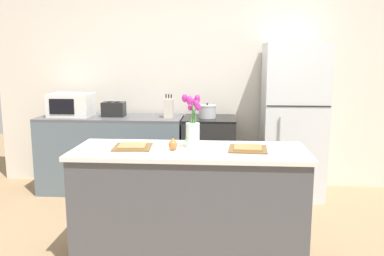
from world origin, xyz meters
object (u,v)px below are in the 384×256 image
(plate_setting_right, at_px, (248,148))
(stove_range, at_px, (209,156))
(plate_setting_left, at_px, (133,146))
(knife_block, at_px, (169,108))
(pear_figurine, at_px, (173,144))
(toaster, at_px, (114,109))
(flower_vase, at_px, (193,127))
(microwave, at_px, (71,105))
(cooking_pot, at_px, (207,111))
(refrigerator, at_px, (293,121))

(plate_setting_right, bearing_deg, stove_range, 102.31)
(plate_setting_left, xyz_separation_m, knife_block, (0.08, 1.56, 0.11))
(knife_block, bearing_deg, pear_figurine, -81.38)
(plate_setting_left, distance_m, toaster, 1.71)
(flower_vase, bearing_deg, plate_setting_right, -3.73)
(pear_figurine, xyz_separation_m, plate_setting_left, (-0.32, 0.06, -0.03))
(plate_setting_right, height_order, microwave, microwave)
(pear_figurine, bearing_deg, plate_setting_left, 169.69)
(cooking_pot, bearing_deg, pear_figurine, -96.91)
(plate_setting_right, bearing_deg, flower_vase, 176.27)
(flower_vase, bearing_deg, cooking_pot, 87.99)
(plate_setting_left, bearing_deg, toaster, 109.87)
(toaster, distance_m, cooking_pot, 1.10)
(refrigerator, relative_size, plate_setting_right, 5.65)
(pear_figurine, xyz_separation_m, toaster, (-0.90, 1.66, 0.05))
(pear_figurine, xyz_separation_m, knife_block, (-0.25, 1.62, 0.07))
(plate_setting_left, relative_size, plate_setting_right, 1.00)
(stove_range, height_order, microwave, microwave)
(plate_setting_right, xyz_separation_m, toaster, (-1.47, 1.60, 0.08))
(flower_vase, xyz_separation_m, plate_setting_right, (0.43, -0.03, -0.16))
(pear_figurine, bearing_deg, stove_range, 82.31)
(refrigerator, xyz_separation_m, flower_vase, (-1.03, -1.56, 0.19))
(pear_figurine, bearing_deg, flower_vase, 31.09)
(microwave, bearing_deg, plate_setting_right, -38.77)
(stove_range, bearing_deg, plate_setting_left, -108.98)
(refrigerator, relative_size, knife_block, 6.47)
(knife_block, bearing_deg, plate_setting_left, -92.86)
(stove_range, height_order, flower_vase, flower_vase)
(plate_setting_left, relative_size, microwave, 0.64)
(pear_figurine, distance_m, cooking_pot, 1.65)
(refrigerator, distance_m, plate_setting_left, 2.18)
(toaster, bearing_deg, plate_setting_left, -70.13)
(plate_setting_left, distance_m, plate_setting_right, 0.89)
(stove_range, distance_m, microwave, 1.73)
(pear_figurine, bearing_deg, cooking_pot, 83.09)
(flower_vase, xyz_separation_m, plate_setting_left, (-0.47, -0.03, -0.16))
(pear_figurine, bearing_deg, refrigerator, 54.59)
(refrigerator, height_order, plate_setting_left, refrigerator)
(refrigerator, distance_m, cooking_pot, 0.98)
(flower_vase, height_order, plate_setting_left, flower_vase)
(plate_setting_left, distance_m, knife_block, 1.57)
(plate_setting_left, bearing_deg, refrigerator, 46.74)
(pear_figurine, distance_m, toaster, 1.89)
(cooking_pot, bearing_deg, refrigerator, 0.71)
(pear_figurine, bearing_deg, plate_setting_right, 5.91)
(pear_figurine, relative_size, plate_setting_right, 0.36)
(plate_setting_right, distance_m, toaster, 2.18)
(refrigerator, bearing_deg, toaster, 179.60)
(pear_figurine, height_order, knife_block, knife_block)
(pear_figurine, xyz_separation_m, plate_setting_right, (0.57, 0.06, -0.03))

